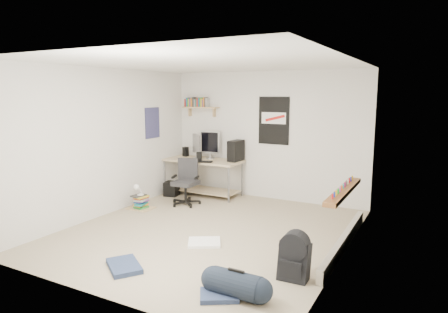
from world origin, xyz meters
The scene contains 26 objects.
floor centered at (0.00, 0.00, -0.01)m, with size 4.00×4.50×0.01m, color gray.
ceiling centered at (0.00, 0.00, 2.50)m, with size 4.00×4.50×0.01m, color white.
back_wall centered at (0.00, 2.25, 1.25)m, with size 4.00×0.01×2.50m, color silver.
left_wall centered at (-2.00, 0.00, 1.25)m, with size 0.01×4.50×2.50m, color silver.
right_wall centered at (2.00, 0.00, 1.25)m, with size 0.01×4.50×2.50m, color silver.
desk centered at (-1.23, 1.85, 0.36)m, with size 1.63×0.71×0.74m, color beige.
monitor_left centered at (-1.40, 1.89, 0.94)m, with size 0.36×0.09×0.39m, color #B7B8BD.
monitor_right centered at (-1.14, 2.00, 0.97)m, with size 0.42×0.10×0.46m, color #96969A.
pc_tower centered at (-0.55, 2.00, 0.95)m, with size 0.19×0.39×0.41m, color black.
keyboard centered at (-1.05, 1.55, 0.75)m, with size 0.38×0.13×0.02m, color black.
speaker_left centered at (-1.75, 2.00, 0.84)m, with size 0.10×0.10×0.20m, color black.
speaker_right centered at (-1.13, 1.55, 0.84)m, with size 0.10×0.10×0.19m, color black.
office_chair centered at (-1.13, 1.06, 0.49)m, with size 0.56×0.56×0.86m, color #252528.
wall_shelf centered at (-1.45, 2.14, 1.78)m, with size 0.80×0.22×0.24m, color tan.
poster_back_wall centered at (0.15, 2.23, 1.55)m, with size 0.62×0.03×0.92m, color black.
poster_left_wall centered at (-1.99, 1.20, 1.50)m, with size 0.02×0.42×0.60m, color navy.
window centered at (1.95, 0.30, 1.45)m, with size 0.10×1.50×1.26m, color brown.
baseboard_heater centered at (1.96, 0.30, 0.09)m, with size 0.08×2.50×0.18m, color #B7B2A8.
backpack centered at (1.65, -0.89, 0.20)m, with size 0.33×0.27×0.45m, color black.
duffel_bag centered at (1.26, -1.58, 0.14)m, with size 0.27×0.27×0.54m, color black.
tshirt centered at (0.21, -0.48, 0.02)m, with size 0.44×0.37×0.04m, color white.
jeans_a centered at (-0.23, -1.61, 0.03)m, with size 0.53×0.34×0.06m, color #232F4F.
jeans_b centered at (1.11, -1.67, 0.03)m, with size 0.39×0.29×0.05m, color navy.
book_stack centered at (-1.70, 0.44, 0.15)m, with size 0.46×0.38×0.32m, color olive.
desk_lamp centered at (-1.68, 0.42, 0.38)m, with size 0.12×0.20×0.20m, color white.
subwoofer centered at (-1.75, 1.47, 0.14)m, with size 0.26×0.26×0.30m, color black.
Camera 1 is at (2.98, -5.01, 2.08)m, focal length 32.00 mm.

